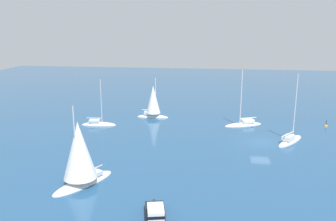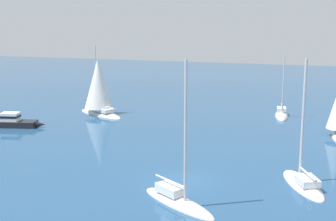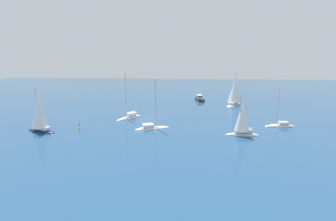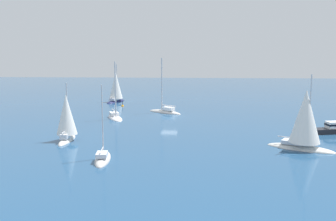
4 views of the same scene
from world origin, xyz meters
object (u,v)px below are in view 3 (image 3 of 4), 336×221
yacht (280,126)px  channel_buoy (79,129)px  sailboat_1 (235,93)px  sloop (39,116)px  ketch (152,127)px  sailboat (129,117)px  sloop_1 (243,120)px  cabin_cruiser (200,99)px

yacht → channel_buoy: size_ratio=6.30×
sailboat_1 → sloop: (26.59, -35.22, -0.21)m
sailboat_1 → sloop: bearing=156.2°
yacht → sailboat_1: size_ratio=0.92×
ketch → sailboat: bearing=104.3°
yacht → sloop_1: size_ratio=1.08×
sailboat_1 → ketch: ketch is taller
sailboat_1 → ketch: bearing=172.9°
cabin_cruiser → sloop_1: bearing=-2.1°
sloop → cabin_cruiser: sloop is taller
sailboat_1 → sloop: size_ratio=1.08×
sloop → cabin_cruiser: bearing=-109.3°
ketch → yacht: bearing=-15.2°
channel_buoy → ketch: bearing=94.7°
yacht → sloop: sloop is taller
sloop_1 → ketch: bearing=-10.7°
sloop_1 → channel_buoy: size_ratio=5.84×
cabin_cruiser → sailboat_1: bearing=43.4°
sailboat_1 → sloop: 44.13m
sailboat → sloop: 16.59m
yacht → sailboat_1: (-20.19, -5.16, 2.76)m
channel_buoy → sloop_1: bearing=86.4°
sailboat → cabin_cruiser: (-21.59, 14.41, 0.36)m
yacht → sailboat: size_ratio=0.81×
sailboat → ketch: bearing=71.7°
yacht → channel_buoy: bearing=0.9°
sailboat → sloop: sailboat is taller
sloop_1 → cabin_cruiser: size_ratio=1.30×
sailboat → sloop_1: sailboat is taller
sailboat → channel_buoy: 10.77m
yacht → cabin_cruiser: yacht is taller
yacht → ketch: ketch is taller
sloop → channel_buoy: size_ratio=6.38×
yacht → channel_buoy: (4.12, -34.71, -0.08)m
sailboat → channel_buoy: size_ratio=7.76×
ketch → sloop_1: ketch is taller
sloop → sloop_1: (-0.58, 32.83, -0.17)m
sailboat → channel_buoy: (8.28, -6.89, -0.19)m
sloop_1 → cabin_cruiser: 32.16m
ketch → sloop_1: 15.15m
sailboat → sailboat_1: sailboat is taller
sailboat_1 → sloop_1: size_ratio=1.18×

